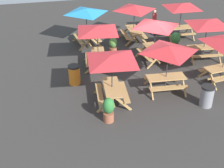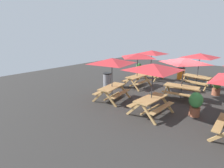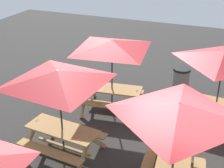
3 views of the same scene
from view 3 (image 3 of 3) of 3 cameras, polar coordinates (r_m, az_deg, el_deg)
picnic_table_1 at (r=9.06m, az=0.00°, el=6.20°), size 2.80×2.80×2.34m
picnic_table_2 at (r=8.72m, az=19.68°, el=3.82°), size 2.13×2.13×2.34m
picnic_table_3 at (r=5.90m, az=11.98°, el=-5.97°), size 2.19×2.19×2.34m
picnic_table_4 at (r=7.14m, az=-9.76°, el=0.15°), size 2.82×2.82×2.34m
trash_bin_gray at (r=10.86m, az=12.46°, el=0.48°), size 0.59×0.59×0.98m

